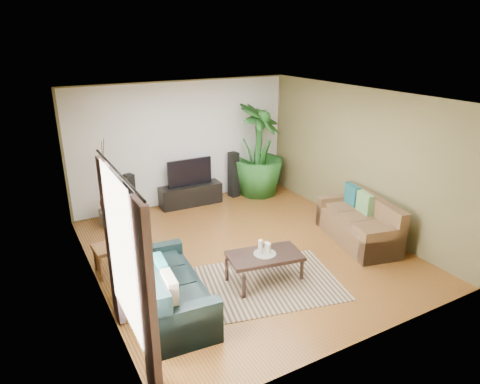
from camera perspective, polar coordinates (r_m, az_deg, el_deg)
floor at (r=7.63m, az=0.73°, el=-7.87°), size 5.50×5.50×0.00m
ceiling at (r=6.78m, az=0.84°, el=12.65°), size 5.50×5.50×0.00m
wall_back at (r=9.48m, az=-7.53°, el=6.42°), size 5.00×0.00×5.00m
wall_front at (r=5.08m, az=16.47°, el=-7.02°), size 5.00×0.00×5.00m
wall_left at (r=6.31m, az=-19.34°, el=-1.85°), size 0.00×5.50×5.50m
wall_right at (r=8.56m, az=15.52°, el=4.31°), size 0.00×5.50×5.50m
backwall_panel at (r=9.47m, az=-7.51°, el=6.41°), size 4.90×0.00×4.90m
window_pane at (r=4.85m, az=-15.64°, el=-7.61°), size 0.00×1.80×1.80m
curtain_near at (r=4.36m, az=-12.17°, el=-14.57°), size 0.08×0.35×2.20m
curtain_far at (r=5.63m, az=-16.79°, el=-6.51°), size 0.08×0.35×2.20m
curtain_rod at (r=4.52m, az=-16.11°, el=2.65°), size 0.03×1.90×0.03m
sofa_left at (r=6.02m, az=-9.20°, el=-11.89°), size 0.95×1.92×0.85m
sofa_right at (r=8.09m, az=15.48°, el=-3.60°), size 1.16×1.90×0.85m
area_rug at (r=6.74m, az=3.44°, el=-12.04°), size 2.52×2.03×0.01m
coffee_table at (r=6.70m, az=3.28°, el=-9.99°), size 1.21×0.80×0.46m
candle_tray at (r=6.59m, az=3.33°, el=-8.22°), size 0.34×0.34×0.02m
candle_tall at (r=6.53m, az=2.76°, el=-7.32°), size 0.07×0.07×0.22m
candle_mid at (r=6.53m, az=3.83°, el=-7.56°), size 0.07×0.07×0.17m
candle_short at (r=6.63m, az=3.58°, el=-7.26°), size 0.07×0.07×0.14m
tv_stand at (r=9.60m, az=-6.60°, el=-0.37°), size 1.39×0.46×0.46m
television at (r=9.42m, az=-6.73°, el=2.63°), size 1.01×0.06×0.60m
speaker_left at (r=9.14m, az=-14.39°, el=-0.46°), size 0.22×0.23×0.92m
speaker_right at (r=9.93m, az=-0.87°, el=2.33°), size 0.22×0.24×1.06m
potted_plant at (r=9.94m, az=2.49°, el=5.56°), size 1.68×1.68×2.14m
plant_pot at (r=10.22m, az=2.41°, el=0.60°), size 0.39×0.39×0.31m
pedestal at (r=8.94m, az=-17.03°, el=-3.27°), size 0.33×0.33×0.33m
vase at (r=8.82m, az=-17.24°, el=-1.42°), size 0.30×0.30×0.42m
side_table at (r=7.20m, az=-16.98°, el=-8.59°), size 0.48×0.48×0.47m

